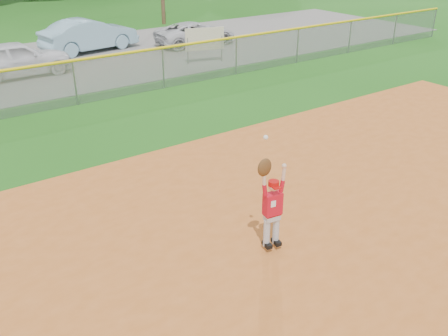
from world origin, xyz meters
The scene contains 9 objects.
ground centered at (0.00, 0.00, 0.00)m, with size 120.00×120.00×0.00m, color #1C5814.
clay_infield centered at (0.00, -3.00, 0.02)m, with size 24.00×16.00×0.04m, color #B95C21.
parking_strip centered at (0.00, 16.00, 0.01)m, with size 44.00×10.00×0.03m, color slate.
car_white_a centered at (-0.64, 14.70, 0.74)m, with size 1.67×4.15×1.41m, color white.
car_blue centered at (3.44, 17.41, 0.78)m, with size 1.60×4.58×1.51m, color #8CBAD0.
car_white_b centered at (8.28, 15.61, 0.60)m, with size 1.88×4.08×1.13m, color silver.
sponsor_sign centered at (6.66, 12.29, 1.02)m, with size 1.67×0.56×1.54m.
outfield_fence centered at (0.00, 10.00, 0.88)m, with size 40.06×0.10×1.55m.
ballplayer centered at (-0.14, -0.21, 1.01)m, with size 0.59×0.28×2.21m.
Camera 1 is at (-5.27, -6.00, 5.43)m, focal length 40.00 mm.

